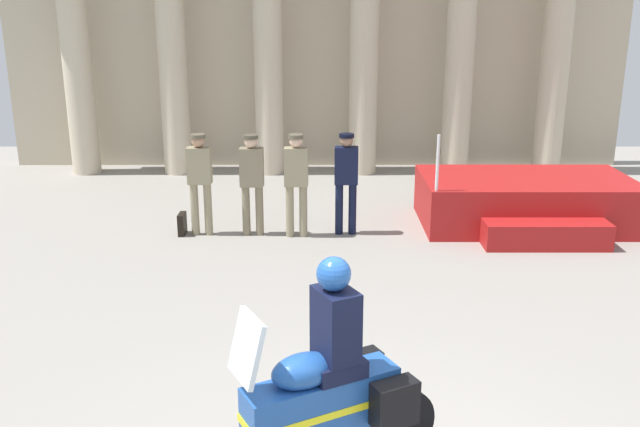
{
  "coord_description": "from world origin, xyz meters",
  "views": [
    {
      "loc": [
        -0.32,
        -4.51,
        3.66
      ],
      "look_at": [
        -0.36,
        3.32,
        1.31
      ],
      "focal_mm": 39.12,
      "sensor_mm": 36.0,
      "label": 1
    }
  ],
  "objects_px": {
    "reviewing_stand": "(529,203)",
    "briefcase_on_ground": "(185,224)",
    "officer_in_row_2": "(299,177)",
    "officer_in_row_1": "(255,177)",
    "officer_in_row_3": "(349,176)",
    "officer_in_row_0": "(203,176)",
    "motorcycle_with_rider": "(333,392)"
  },
  "relations": [
    {
      "from": "reviewing_stand",
      "to": "officer_in_row_1",
      "type": "distance_m",
      "value": 4.72
    },
    {
      "from": "officer_in_row_1",
      "to": "motorcycle_with_rider",
      "type": "distance_m",
      "value": 6.36
    },
    {
      "from": "officer_in_row_2",
      "to": "officer_in_row_0",
      "type": "bearing_deg",
      "value": -2.19
    },
    {
      "from": "officer_in_row_3",
      "to": "motorcycle_with_rider",
      "type": "distance_m",
      "value": 6.31
    },
    {
      "from": "reviewing_stand",
      "to": "officer_in_row_1",
      "type": "xyz_separation_m",
      "value": [
        -4.65,
        -0.53,
        0.58
      ]
    },
    {
      "from": "reviewing_stand",
      "to": "motorcycle_with_rider",
      "type": "relative_size",
      "value": 1.87
    },
    {
      "from": "officer_in_row_0",
      "to": "briefcase_on_ground",
      "type": "xyz_separation_m",
      "value": [
        -0.33,
        0.01,
        -0.82
      ]
    },
    {
      "from": "officer_in_row_1",
      "to": "briefcase_on_ground",
      "type": "distance_m",
      "value": 1.43
    },
    {
      "from": "officer_in_row_1",
      "to": "officer_in_row_2",
      "type": "xyz_separation_m",
      "value": [
        0.72,
        -0.08,
        0.01
      ]
    },
    {
      "from": "officer_in_row_2",
      "to": "officer_in_row_3",
      "type": "xyz_separation_m",
      "value": [
        0.81,
        0.13,
        -0.01
      ]
    },
    {
      "from": "officer_in_row_3",
      "to": "briefcase_on_ground",
      "type": "xyz_separation_m",
      "value": [
        -2.71,
        -0.03,
        -0.81
      ]
    },
    {
      "from": "reviewing_stand",
      "to": "motorcycle_with_rider",
      "type": "height_order",
      "value": "motorcycle_with_rider"
    },
    {
      "from": "reviewing_stand",
      "to": "officer_in_row_3",
      "type": "bearing_deg",
      "value": -171.31
    },
    {
      "from": "reviewing_stand",
      "to": "officer_in_row_1",
      "type": "height_order",
      "value": "reviewing_stand"
    },
    {
      "from": "officer_in_row_3",
      "to": "officer_in_row_1",
      "type": "bearing_deg",
      "value": 3.07
    },
    {
      "from": "reviewing_stand",
      "to": "officer_in_row_0",
      "type": "distance_m",
      "value": 5.56
    },
    {
      "from": "officer_in_row_1",
      "to": "briefcase_on_ground",
      "type": "relative_size",
      "value": 4.65
    },
    {
      "from": "officer_in_row_2",
      "to": "officer_in_row_3",
      "type": "height_order",
      "value": "officer_in_row_2"
    },
    {
      "from": "officer_in_row_1",
      "to": "officer_in_row_3",
      "type": "bearing_deg",
      "value": -176.93
    },
    {
      "from": "officer_in_row_2",
      "to": "briefcase_on_ground",
      "type": "relative_size",
      "value": 4.72
    },
    {
      "from": "reviewing_stand",
      "to": "briefcase_on_ground",
      "type": "relative_size",
      "value": 9.89
    },
    {
      "from": "officer_in_row_0",
      "to": "briefcase_on_ground",
      "type": "bearing_deg",
      "value": 0.11
    },
    {
      "from": "officer_in_row_3",
      "to": "reviewing_stand",
      "type": "bearing_deg",
      "value": -170.14
    },
    {
      "from": "motorcycle_with_rider",
      "to": "briefcase_on_ground",
      "type": "relative_size",
      "value": 5.29
    },
    {
      "from": "officer_in_row_2",
      "to": "motorcycle_with_rider",
      "type": "relative_size",
      "value": 0.89
    },
    {
      "from": "briefcase_on_ground",
      "to": "officer_in_row_2",
      "type": "bearing_deg",
      "value": -2.95
    },
    {
      "from": "officer_in_row_2",
      "to": "briefcase_on_ground",
      "type": "distance_m",
      "value": 2.08
    },
    {
      "from": "officer_in_row_0",
      "to": "motorcycle_with_rider",
      "type": "relative_size",
      "value": 0.88
    },
    {
      "from": "officer_in_row_0",
      "to": "officer_in_row_1",
      "type": "relative_size",
      "value": 1.01
    },
    {
      "from": "reviewing_stand",
      "to": "officer_in_row_2",
      "type": "height_order",
      "value": "reviewing_stand"
    },
    {
      "from": "officer_in_row_0",
      "to": "officer_in_row_2",
      "type": "height_order",
      "value": "officer_in_row_2"
    },
    {
      "from": "reviewing_stand",
      "to": "officer_in_row_0",
      "type": "height_order",
      "value": "reviewing_stand"
    }
  ]
}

